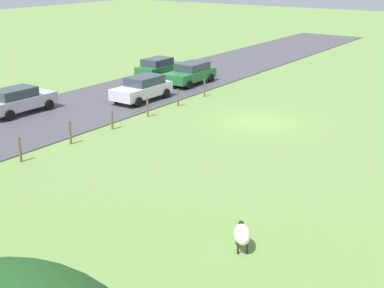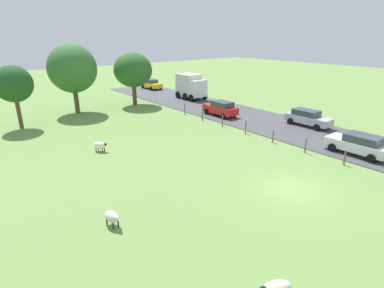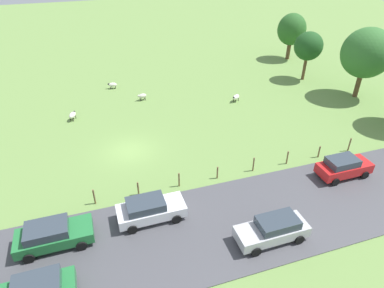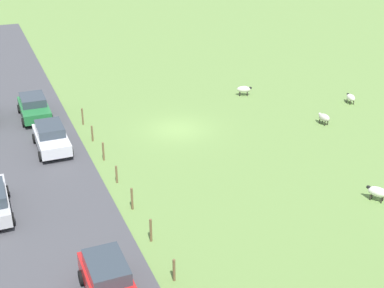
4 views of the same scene
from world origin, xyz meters
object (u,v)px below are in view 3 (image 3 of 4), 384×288
(car_0, at_px, (344,167))
(car_1, at_px, (150,209))
(sheep_3, at_px, (236,97))
(sheep_1, at_px, (142,96))
(car_4, at_px, (273,229))
(tree_1, at_px, (292,30))
(sheep_0, at_px, (72,115))
(tree_0, at_px, (367,53))
(tree_2, at_px, (308,46))
(car_2, at_px, (53,234))
(sheep_2, at_px, (113,85))

(car_0, xyz_separation_m, car_1, (-0.10, -15.18, -0.03))
(car_0, bearing_deg, sheep_3, -172.05)
(sheep_1, distance_m, sheep_3, 10.58)
(sheep_3, height_order, car_4, car_4)
(car_1, bearing_deg, tree_1, 134.59)
(sheep_0, relative_size, sheep_3, 1.08)
(tree_1, height_order, car_0, tree_1)
(sheep_0, height_order, tree_0, tree_0)
(sheep_1, relative_size, tree_0, 0.14)
(tree_2, height_order, car_2, tree_2)
(tree_1, bearing_deg, car_4, -33.28)
(sheep_1, xyz_separation_m, car_2, (18.96, -9.11, 0.36))
(tree_2, xyz_separation_m, car_2, (18.78, -30.12, -3.41))
(sheep_1, relative_size, car_0, 0.26)
(car_0, relative_size, car_2, 0.93)
(car_0, bearing_deg, tree_1, 156.38)
(sheep_1, height_order, car_2, car_2)
(car_4, bearing_deg, tree_1, 146.72)
(tree_0, height_order, car_1, tree_0)
(sheep_1, bearing_deg, tree_2, 89.50)
(sheep_3, bearing_deg, tree_0, 77.37)
(sheep_1, relative_size, tree_2, 0.18)
(sheep_2, height_order, tree_0, tree_0)
(tree_1, relative_size, car_2, 1.46)
(car_2, bearing_deg, tree_2, 121.94)
(tree_0, xyz_separation_m, car_4, (16.02, -20.05, -4.21))
(sheep_1, xyz_separation_m, sheep_2, (-4.46, -2.78, -0.03))
(tree_0, height_order, car_2, tree_0)
(sheep_2, height_order, car_2, car_2)
(tree_0, distance_m, car_4, 26.01)
(tree_1, height_order, car_4, tree_1)
(car_0, relative_size, car_1, 0.94)
(tree_0, bearing_deg, sheep_2, -112.85)
(tree_1, xyz_separation_m, car_0, (26.49, -11.59, -3.39))
(sheep_0, bearing_deg, tree_0, 82.29)
(tree_2, distance_m, car_2, 35.65)
(sheep_3, relative_size, car_4, 0.26)
(car_1, bearing_deg, tree_2, 127.44)
(tree_2, relative_size, car_1, 1.36)
(tree_2, bearing_deg, tree_1, 161.53)
(sheep_1, relative_size, sheep_3, 0.93)
(sheep_3, bearing_deg, sheep_0, -93.78)
(tree_1, bearing_deg, sheep_0, -71.94)
(tree_0, relative_size, tree_2, 1.29)
(sheep_1, distance_m, car_0, 22.30)
(tree_2, height_order, car_0, tree_2)
(sheep_2, distance_m, car_0, 27.56)
(sheep_0, bearing_deg, sheep_1, 107.87)
(tree_2, height_order, car_4, tree_2)
(tree_0, xyz_separation_m, car_2, (12.26, -32.82, -4.21))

